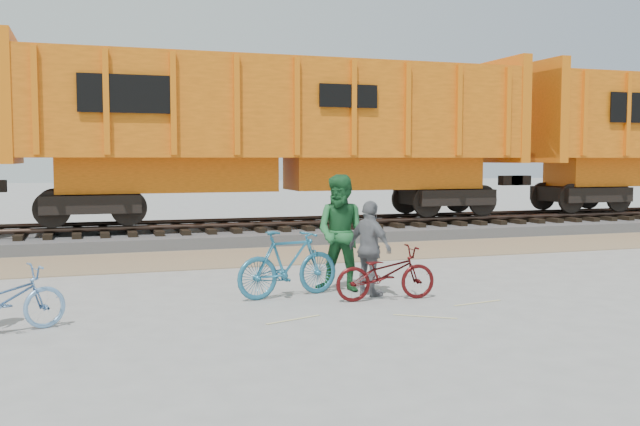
% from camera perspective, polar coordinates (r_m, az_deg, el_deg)
% --- Properties ---
extents(ground, '(120.00, 120.00, 0.00)m').
position_cam_1_polar(ground, '(10.95, 1.77, -7.28)').
color(ground, '#9E9E99').
rests_on(ground, ground).
extents(gravel_strip, '(120.00, 3.00, 0.02)m').
position_cam_1_polar(gravel_strip, '(16.16, -4.95, -3.48)').
color(gravel_strip, '#9F8463').
rests_on(gravel_strip, ground).
extents(ballast_bed, '(120.00, 4.00, 0.30)m').
position_cam_1_polar(ballast_bed, '(19.54, -7.33, -1.73)').
color(ballast_bed, slate).
rests_on(ballast_bed, ground).
extents(track, '(120.00, 2.60, 0.24)m').
position_cam_1_polar(track, '(19.51, -7.33, -0.78)').
color(track, black).
rests_on(track, ballast_bed).
extents(hopper_car_center, '(14.00, 3.13, 4.65)m').
position_cam_1_polar(hopper_car_center, '(19.78, -3.16, 6.66)').
color(hopper_car_center, black).
rests_on(hopper_car_center, track).
extents(bicycle_blue, '(1.72, 1.16, 0.85)m').
position_cam_1_polar(bicycle_blue, '(9.86, -24.16, -6.45)').
color(bicycle_blue, '#73A3D5').
rests_on(bicycle_blue, ground).
extents(bicycle_teal, '(1.86, 0.89, 1.08)m').
position_cam_1_polar(bicycle_teal, '(11.41, -2.55, -4.07)').
color(bicycle_teal, '#266C8C').
rests_on(bicycle_teal, ground).
extents(bicycle_maroon, '(1.65, 0.66, 0.85)m').
position_cam_1_polar(bicycle_maroon, '(11.22, 5.27, -4.82)').
color(bicycle_maroon, '#480C0D').
rests_on(bicycle_maroon, ground).
extents(person_man, '(1.20, 1.14, 1.95)m').
position_cam_1_polar(person_man, '(11.85, 1.84, -1.62)').
color(person_man, '#226532').
rests_on(person_man, ground).
extents(person_woman, '(0.69, 0.98, 1.54)m').
position_cam_1_polar(person_woman, '(11.50, 4.02, -2.84)').
color(person_woman, slate).
rests_on(person_woman, ground).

